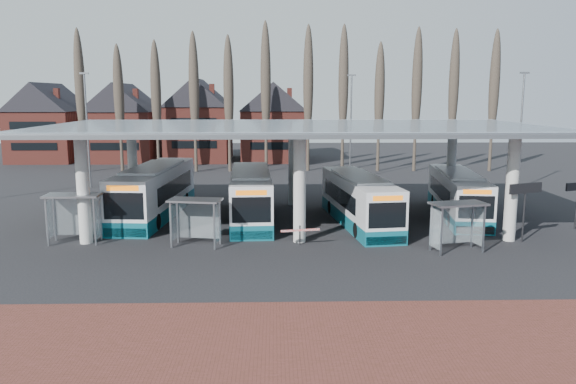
{
  "coord_description": "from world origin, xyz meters",
  "views": [
    {
      "loc": [
        -1.39,
        -28.37,
        8.19
      ],
      "look_at": [
        -0.54,
        7.0,
        2.09
      ],
      "focal_mm": 35.0,
      "sensor_mm": 36.0,
      "label": 1
    }
  ],
  "objects_px": {
    "bus_3": "(457,195)",
    "bus_0": "(155,192)",
    "bus_2": "(359,201)",
    "shelter_1": "(196,212)",
    "shelter_0": "(74,207)",
    "bus_1": "(251,196)",
    "shelter_2": "(456,216)"
  },
  "relations": [
    {
      "from": "bus_3",
      "to": "bus_0",
      "type": "bearing_deg",
      "value": -174.22
    },
    {
      "from": "bus_2",
      "to": "shelter_0",
      "type": "relative_size",
      "value": 3.81
    },
    {
      "from": "bus_1",
      "to": "shelter_1",
      "type": "relative_size",
      "value": 3.94
    },
    {
      "from": "bus_1",
      "to": "shelter_2",
      "type": "height_order",
      "value": "bus_1"
    },
    {
      "from": "bus_0",
      "to": "bus_2",
      "type": "xyz_separation_m",
      "value": [
        13.62,
        -2.63,
        -0.15
      ]
    },
    {
      "from": "bus_1",
      "to": "shelter_2",
      "type": "relative_size",
      "value": 3.87
    },
    {
      "from": "bus_3",
      "to": "bus_1",
      "type": "bearing_deg",
      "value": -170.56
    },
    {
      "from": "bus_2",
      "to": "shelter_1",
      "type": "bearing_deg",
      "value": -158.99
    },
    {
      "from": "bus_1",
      "to": "shelter_1",
      "type": "bearing_deg",
      "value": -114.58
    },
    {
      "from": "bus_2",
      "to": "bus_3",
      "type": "bearing_deg",
      "value": 9.79
    },
    {
      "from": "bus_2",
      "to": "bus_3",
      "type": "distance_m",
      "value": 7.45
    },
    {
      "from": "bus_1",
      "to": "bus_3",
      "type": "height_order",
      "value": "bus_1"
    },
    {
      "from": "bus_0",
      "to": "bus_2",
      "type": "height_order",
      "value": "bus_0"
    },
    {
      "from": "shelter_0",
      "to": "bus_1",
      "type": "bearing_deg",
      "value": 29.79
    },
    {
      "from": "bus_3",
      "to": "shelter_2",
      "type": "distance_m",
      "value": 9.32
    },
    {
      "from": "bus_3",
      "to": "shelter_2",
      "type": "bearing_deg",
      "value": -101.39
    },
    {
      "from": "bus_2",
      "to": "shelter_1",
      "type": "xyz_separation_m",
      "value": [
        -9.74,
        -5.2,
        0.42
      ]
    },
    {
      "from": "shelter_0",
      "to": "shelter_1",
      "type": "distance_m",
      "value": 6.96
    },
    {
      "from": "bus_0",
      "to": "shelter_1",
      "type": "height_order",
      "value": "bus_0"
    },
    {
      "from": "bus_2",
      "to": "bus_3",
      "type": "height_order",
      "value": "bus_2"
    },
    {
      "from": "bus_0",
      "to": "shelter_0",
      "type": "relative_size",
      "value": 4.18
    },
    {
      "from": "bus_1",
      "to": "bus_3",
      "type": "relative_size",
      "value": 1.06
    },
    {
      "from": "bus_2",
      "to": "shelter_0",
      "type": "height_order",
      "value": "bus_2"
    },
    {
      "from": "bus_0",
      "to": "bus_3",
      "type": "height_order",
      "value": "bus_0"
    },
    {
      "from": "bus_1",
      "to": "bus_2",
      "type": "relative_size",
      "value": 1.03
    },
    {
      "from": "bus_0",
      "to": "bus_2",
      "type": "bearing_deg",
      "value": -6.66
    },
    {
      "from": "bus_3",
      "to": "shelter_2",
      "type": "xyz_separation_m",
      "value": [
        -2.95,
        -8.83,
        0.48
      ]
    },
    {
      "from": "shelter_2",
      "to": "bus_1",
      "type": "bearing_deg",
      "value": 131.61
    },
    {
      "from": "shelter_0",
      "to": "bus_0",
      "type": "bearing_deg",
      "value": 64.69
    },
    {
      "from": "bus_1",
      "to": "shelter_1",
      "type": "height_order",
      "value": "bus_1"
    },
    {
      "from": "bus_1",
      "to": "shelter_0",
      "type": "distance_m",
      "value": 11.32
    },
    {
      "from": "bus_1",
      "to": "bus_2",
      "type": "bearing_deg",
      "value": -15.4
    }
  ]
}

